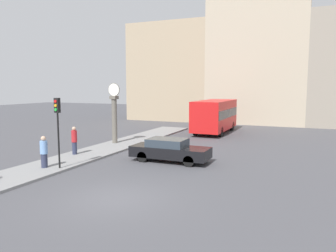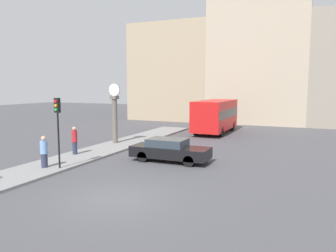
# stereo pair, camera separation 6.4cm
# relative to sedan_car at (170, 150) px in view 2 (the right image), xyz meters

# --- Properties ---
(ground_plane) EXTENTS (120.00, 120.00, 0.00)m
(ground_plane) POSITION_rel_sedan_car_xyz_m (0.57, -6.70, -0.68)
(ground_plane) COLOR #47474C
(sidewalk_corner) EXTENTS (2.86, 22.92, 0.12)m
(sidewalk_corner) POSITION_rel_sedan_car_xyz_m (-5.45, 2.76, -0.62)
(sidewalk_corner) COLOR gray
(sidewalk_corner) RESTS_ON ground_plane
(building_row) EXTENTS (30.60, 5.00, 19.47)m
(building_row) POSITION_rel_sedan_car_xyz_m (0.73, 22.56, 7.18)
(building_row) COLOR tan
(building_row) RESTS_ON ground_plane
(sedan_car) EXTENTS (4.60, 1.72, 1.34)m
(sedan_car) POSITION_rel_sedan_car_xyz_m (0.00, 0.00, 0.00)
(sedan_car) COLOR black
(sedan_car) RESTS_ON ground_plane
(bus_distant) EXTENTS (2.60, 7.28, 3.06)m
(bus_distant) POSITION_rel_sedan_car_xyz_m (-0.77, 12.66, 1.05)
(bus_distant) COLOR red
(bus_distant) RESTS_ON ground_plane
(traffic_light_near) EXTENTS (0.26, 0.24, 3.66)m
(traffic_light_near) POSITION_rel_sedan_car_xyz_m (-4.47, -4.17, 2.06)
(traffic_light_near) COLOR black
(traffic_light_near) RESTS_ON sidewalk_corner
(street_clock) EXTENTS (0.99, 0.51, 4.49)m
(street_clock) POSITION_rel_sedan_car_xyz_m (-6.04, 3.58, 1.57)
(street_clock) COLOR #666056
(street_clock) RESTS_ON sidewalk_corner
(pedestrian_blue_stripe) EXTENTS (0.39, 0.39, 1.67)m
(pedestrian_blue_stripe) POSITION_rel_sedan_car_xyz_m (-5.28, -4.39, 0.27)
(pedestrian_blue_stripe) COLOR #2D334C
(pedestrian_blue_stripe) RESTS_ON sidewalk_corner
(pedestrian_red_top) EXTENTS (0.34, 0.34, 1.74)m
(pedestrian_red_top) POSITION_rel_sedan_car_xyz_m (-6.05, -1.02, 0.32)
(pedestrian_red_top) COLOR #2D334C
(pedestrian_red_top) RESTS_ON sidewalk_corner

